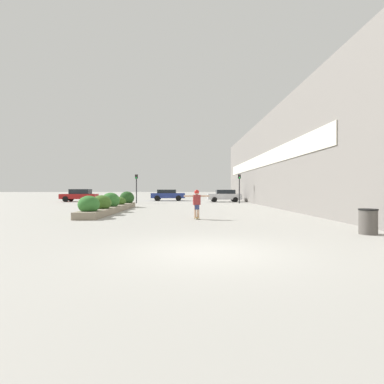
{
  "coord_description": "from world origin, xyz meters",
  "views": [
    {
      "loc": [
        -0.57,
        -7.39,
        1.55
      ],
      "look_at": [
        0.0,
        18.94,
        1.29
      ],
      "focal_mm": 28.0,
      "sensor_mm": 36.0,
      "label": 1
    }
  ],
  "objects_px": {
    "trash_bin": "(368,221)",
    "traffic_light_left": "(136,183)",
    "skateboarder": "(197,201)",
    "skateboard": "(197,218)",
    "traffic_light_right": "(239,183)",
    "car_rightmost": "(303,195)",
    "car_leftmost": "(80,195)",
    "car_center_left": "(224,196)",
    "car_center_right": "(168,195)"
  },
  "relations": [
    {
      "from": "trash_bin",
      "to": "car_leftmost",
      "type": "distance_m",
      "value": 33.14
    },
    {
      "from": "car_center_right",
      "to": "traffic_light_left",
      "type": "relative_size",
      "value": 1.42
    },
    {
      "from": "skateboarder",
      "to": "car_center_right",
      "type": "relative_size",
      "value": 0.32
    },
    {
      "from": "car_center_right",
      "to": "traffic_light_right",
      "type": "height_order",
      "value": "traffic_light_right"
    },
    {
      "from": "skateboard",
      "to": "car_center_left",
      "type": "xyz_separation_m",
      "value": [
        4.12,
        20.73,
        0.7
      ]
    },
    {
      "from": "car_leftmost",
      "to": "car_center_left",
      "type": "height_order",
      "value": "car_leftmost"
    },
    {
      "from": "skateboard",
      "to": "skateboarder",
      "type": "bearing_deg",
      "value": -98.97
    },
    {
      "from": "trash_bin",
      "to": "car_center_right",
      "type": "distance_m",
      "value": 30.9
    },
    {
      "from": "car_leftmost",
      "to": "car_center_right",
      "type": "distance_m",
      "value": 11.04
    },
    {
      "from": "car_center_right",
      "to": "traffic_light_left",
      "type": "bearing_deg",
      "value": -23.25
    },
    {
      "from": "car_leftmost",
      "to": "car_rightmost",
      "type": "relative_size",
      "value": 0.97
    },
    {
      "from": "traffic_light_left",
      "to": "car_rightmost",
      "type": "bearing_deg",
      "value": 13.43
    },
    {
      "from": "car_leftmost",
      "to": "traffic_light_right",
      "type": "relative_size",
      "value": 1.36
    },
    {
      "from": "car_center_right",
      "to": "car_center_left",
      "type": "bearing_deg",
      "value": 62.26
    },
    {
      "from": "car_rightmost",
      "to": "traffic_light_left",
      "type": "distance_m",
      "value": 20.93
    },
    {
      "from": "skateboarder",
      "to": "car_leftmost",
      "type": "bearing_deg",
      "value": 113.21
    },
    {
      "from": "skateboarder",
      "to": "trash_bin",
      "type": "xyz_separation_m",
      "value": [
        5.68,
        -5.25,
        -0.51
      ]
    },
    {
      "from": "traffic_light_left",
      "to": "traffic_light_right",
      "type": "bearing_deg",
      "value": -2.9
    },
    {
      "from": "car_rightmost",
      "to": "traffic_light_right",
      "type": "height_order",
      "value": "traffic_light_right"
    },
    {
      "from": "traffic_light_left",
      "to": "skateboarder",
      "type": "bearing_deg",
      "value": -71.15
    },
    {
      "from": "car_center_left",
      "to": "traffic_light_right",
      "type": "height_order",
      "value": "traffic_light_right"
    },
    {
      "from": "trash_bin",
      "to": "traffic_light_left",
      "type": "distance_m",
      "value": 25.52
    },
    {
      "from": "car_center_left",
      "to": "traffic_light_left",
      "type": "height_order",
      "value": "traffic_light_left"
    },
    {
      "from": "skateboard",
      "to": "trash_bin",
      "type": "bearing_deg",
      "value": -51.64
    },
    {
      "from": "car_center_right",
      "to": "car_rightmost",
      "type": "bearing_deg",
      "value": 82.81
    },
    {
      "from": "skateboarder",
      "to": "car_rightmost",
      "type": "xyz_separation_m",
      "value": [
        14.37,
        22.25,
        -0.17
      ]
    },
    {
      "from": "skateboarder",
      "to": "skateboard",
      "type": "bearing_deg",
      "value": 81.03
    },
    {
      "from": "trash_bin",
      "to": "car_leftmost",
      "type": "relative_size",
      "value": 0.2
    },
    {
      "from": "car_leftmost",
      "to": "traffic_light_right",
      "type": "distance_m",
      "value": 19.52
    },
    {
      "from": "car_rightmost",
      "to": "traffic_light_left",
      "type": "xyz_separation_m",
      "value": [
        -20.31,
        -4.85,
        1.39
      ]
    },
    {
      "from": "traffic_light_left",
      "to": "car_leftmost",
      "type": "bearing_deg",
      "value": 150.79
    },
    {
      "from": "skateboard",
      "to": "car_leftmost",
      "type": "distance_m",
      "value": 25.62
    },
    {
      "from": "traffic_light_left",
      "to": "traffic_light_right",
      "type": "relative_size",
      "value": 1.0
    },
    {
      "from": "trash_bin",
      "to": "car_center_left",
      "type": "distance_m",
      "value": 26.03
    },
    {
      "from": "trash_bin",
      "to": "car_center_right",
      "type": "relative_size",
      "value": 0.2
    },
    {
      "from": "skateboard",
      "to": "traffic_light_right",
      "type": "height_order",
      "value": "traffic_light_right"
    },
    {
      "from": "skateboarder",
      "to": "car_center_left",
      "type": "height_order",
      "value": "skateboarder"
    },
    {
      "from": "car_leftmost",
      "to": "car_center_right",
      "type": "relative_size",
      "value": 0.96
    },
    {
      "from": "skateboarder",
      "to": "car_leftmost",
      "type": "relative_size",
      "value": 0.33
    },
    {
      "from": "car_leftmost",
      "to": "car_center_left",
      "type": "relative_size",
      "value": 1.07
    },
    {
      "from": "trash_bin",
      "to": "traffic_light_left",
      "type": "bearing_deg",
      "value": 117.17
    },
    {
      "from": "skateboarder",
      "to": "car_leftmost",
      "type": "height_order",
      "value": "car_leftmost"
    },
    {
      "from": "car_rightmost",
      "to": "traffic_light_right",
      "type": "xyz_separation_m",
      "value": [
        -9.13,
        -5.42,
        1.39
      ]
    },
    {
      "from": "skateboarder",
      "to": "car_center_left",
      "type": "distance_m",
      "value": 21.13
    },
    {
      "from": "trash_bin",
      "to": "traffic_light_right",
      "type": "relative_size",
      "value": 0.28
    },
    {
      "from": "skateboarder",
      "to": "car_leftmost",
      "type": "xyz_separation_m",
      "value": [
        -13.61,
        21.69,
        -0.14
      ]
    },
    {
      "from": "car_center_left",
      "to": "traffic_light_right",
      "type": "bearing_deg",
      "value": -163.97
    },
    {
      "from": "car_rightmost",
      "to": "traffic_light_right",
      "type": "distance_m",
      "value": 10.71
    },
    {
      "from": "car_center_right",
      "to": "car_rightmost",
      "type": "height_order",
      "value": "car_rightmost"
    },
    {
      "from": "skateboarder",
      "to": "car_rightmost",
      "type": "height_order",
      "value": "skateboarder"
    }
  ]
}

